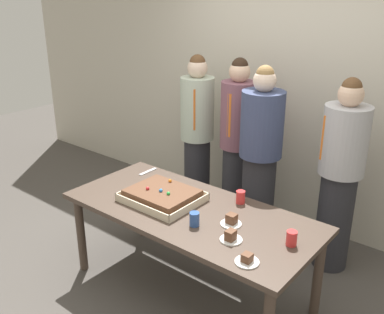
% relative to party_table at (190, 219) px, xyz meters
% --- Properties ---
extents(ground_plane, '(12.00, 12.00, 0.00)m').
position_rel_party_table_xyz_m(ground_plane, '(0.00, 0.00, -0.65)').
color(ground_plane, '#4C4742').
extents(interior_back_panel, '(8.00, 0.12, 3.00)m').
position_rel_party_table_xyz_m(interior_back_panel, '(0.00, 1.60, 0.85)').
color(interior_back_panel, beige).
rests_on(interior_back_panel, ground_plane).
extents(party_table, '(1.95, 0.88, 0.73)m').
position_rel_party_table_xyz_m(party_table, '(0.00, 0.00, 0.00)').
color(party_table, '#47382D').
rests_on(party_table, ground_plane).
extents(sheet_cake, '(0.57, 0.47, 0.11)m').
position_rel_party_table_xyz_m(sheet_cake, '(-0.26, -0.02, 0.12)').
color(sheet_cake, beige).
rests_on(sheet_cake, party_table).
extents(plated_slice_near_left, '(0.15, 0.15, 0.08)m').
position_rel_party_table_xyz_m(plated_slice_near_left, '(0.36, 0.01, 0.11)').
color(plated_slice_near_left, white).
rests_on(plated_slice_near_left, party_table).
extents(plated_slice_near_right, '(0.15, 0.15, 0.06)m').
position_rel_party_table_xyz_m(plated_slice_near_right, '(0.69, -0.31, 0.10)').
color(plated_slice_near_right, white).
rests_on(plated_slice_near_right, party_table).
extents(plated_slice_far_left, '(0.15, 0.15, 0.08)m').
position_rel_party_table_xyz_m(plated_slice_far_left, '(0.48, -0.17, 0.11)').
color(plated_slice_far_left, white).
rests_on(plated_slice_far_left, party_table).
extents(drink_cup_nearest, '(0.07, 0.07, 0.10)m').
position_rel_party_table_xyz_m(drink_cup_nearest, '(0.81, 0.04, 0.13)').
color(drink_cup_nearest, red).
rests_on(drink_cup_nearest, party_table).
extents(drink_cup_middle, '(0.07, 0.07, 0.10)m').
position_rel_party_table_xyz_m(drink_cup_middle, '(0.17, -0.16, 0.13)').
color(drink_cup_middle, '#2D5199').
rests_on(drink_cup_middle, party_table).
extents(drink_cup_far_end, '(0.07, 0.07, 0.10)m').
position_rel_party_table_xyz_m(drink_cup_far_end, '(0.23, 0.33, 0.13)').
color(drink_cup_far_end, red).
rests_on(drink_cup_far_end, party_table).
extents(cake_server_utensil, '(0.03, 0.20, 0.01)m').
position_rel_party_table_xyz_m(cake_server_utensil, '(-0.74, 0.31, 0.08)').
color(cake_server_utensil, silver).
rests_on(cake_server_utensil, party_table).
extents(person_serving_front, '(0.34, 0.34, 1.67)m').
position_rel_party_table_xyz_m(person_serving_front, '(-0.81, 1.10, 0.22)').
color(person_serving_front, '#28282D').
rests_on(person_serving_front, ground_plane).
extents(person_green_shirt_behind, '(0.37, 0.37, 1.70)m').
position_rel_party_table_xyz_m(person_green_shirt_behind, '(0.08, 0.86, 0.22)').
color(person_green_shirt_behind, '#28282D').
rests_on(person_green_shirt_behind, ground_plane).
extents(person_striped_tie_right, '(0.36, 0.36, 1.65)m').
position_rel_party_table_xyz_m(person_striped_tie_right, '(0.72, 1.04, 0.20)').
color(person_striped_tie_right, '#28282D').
rests_on(person_striped_tie_right, ground_plane).
extents(person_far_right_suit, '(0.33, 0.33, 1.69)m').
position_rel_party_table_xyz_m(person_far_right_suit, '(-0.33, 1.12, 0.23)').
color(person_far_right_suit, '#28282D').
rests_on(person_far_right_suit, ground_plane).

